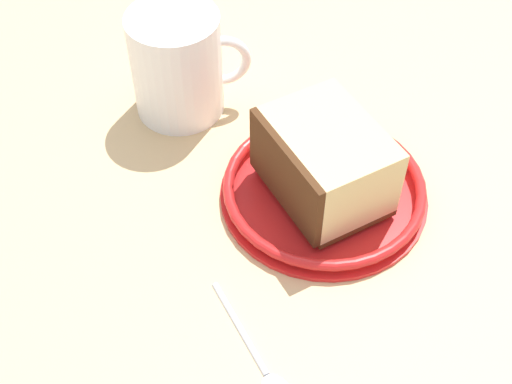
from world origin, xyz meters
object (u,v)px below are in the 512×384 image
at_px(small_plate, 324,189).
at_px(tea_mug, 178,63).
at_px(teaspoon, 265,370).
at_px(cake_slice, 324,162).

distance_m(small_plate, tea_mug, 0.17).
bearing_deg(small_plate, teaspoon, 104.44).
relative_size(cake_slice, teaspoon, 1.22).
height_order(small_plate, cake_slice, cake_slice).
relative_size(cake_slice, tea_mug, 1.28).
xyz_separation_m(small_plate, tea_mug, (0.17, -0.03, 0.04)).
height_order(cake_slice, tea_mug, tea_mug).
distance_m(cake_slice, teaspoon, 0.17).
bearing_deg(small_plate, cake_slice, 60.83).
relative_size(tea_mug, teaspoon, 0.96).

